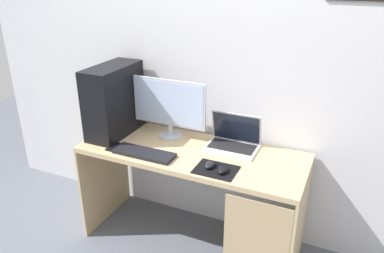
# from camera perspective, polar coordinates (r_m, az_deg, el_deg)

# --- Properties ---
(ground_plane) EXTENTS (8.00, 8.00, 0.00)m
(ground_plane) POSITION_cam_1_polar(r_m,az_deg,el_deg) (2.97, 0.00, -16.96)
(ground_plane) COLOR slate
(wall_back) EXTENTS (4.00, 0.05, 2.60)m
(wall_back) POSITION_cam_1_polar(r_m,az_deg,el_deg) (2.65, 3.13, 9.77)
(wall_back) COLOR silver
(wall_back) RESTS_ON ground_plane
(desk) EXTENTS (1.54, 0.60, 0.77)m
(desk) POSITION_cam_1_polar(r_m,az_deg,el_deg) (2.60, 0.32, -6.87)
(desk) COLOR tan
(desk) RESTS_ON ground_plane
(pc_tower) EXTENTS (0.22, 0.49, 0.51)m
(pc_tower) POSITION_cam_1_polar(r_m,az_deg,el_deg) (2.78, -11.81, 3.93)
(pc_tower) COLOR black
(pc_tower) RESTS_ON desk
(monitor) EXTENTS (0.56, 0.18, 0.43)m
(monitor) POSITION_cam_1_polar(r_m,az_deg,el_deg) (2.67, -3.50, 3.07)
(monitor) COLOR #B7BCC6
(monitor) RESTS_ON desk
(laptop) EXTENTS (0.35, 0.25, 0.24)m
(laptop) POSITION_cam_1_polar(r_m,az_deg,el_deg) (2.59, 6.26, -2.21)
(laptop) COLOR silver
(laptop) RESTS_ON desk
(keyboard) EXTENTS (0.42, 0.14, 0.02)m
(keyboard) POSITION_cam_1_polar(r_m,az_deg,el_deg) (2.51, -7.30, -4.07)
(keyboard) COLOR black
(keyboard) RESTS_ON desk
(mousepad) EXTENTS (0.26, 0.20, 0.00)m
(mousepad) POSITION_cam_1_polar(r_m,az_deg,el_deg) (2.32, 3.67, -6.59)
(mousepad) COLOR black
(mousepad) RESTS_ON desk
(mouse_left) EXTENTS (0.06, 0.10, 0.03)m
(mouse_left) POSITION_cam_1_polar(r_m,az_deg,el_deg) (2.33, 2.73, -5.84)
(mouse_left) COLOR black
(mouse_left) RESTS_ON mousepad
(mouse_right) EXTENTS (0.06, 0.10, 0.03)m
(mouse_right) POSITION_cam_1_polar(r_m,az_deg,el_deg) (2.28, 4.72, -6.59)
(mouse_right) COLOR black
(mouse_right) RESTS_ON mousepad
(cell_phone) EXTENTS (0.07, 0.13, 0.01)m
(cell_phone) POSITION_cam_1_polar(r_m,az_deg,el_deg) (2.64, -11.72, -3.07)
(cell_phone) COLOR black
(cell_phone) RESTS_ON desk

